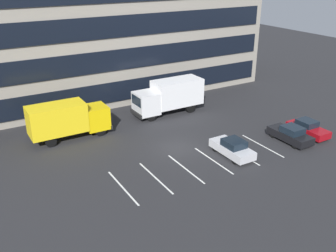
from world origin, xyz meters
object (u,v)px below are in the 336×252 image
(box_truck_yellow_all, at_px, (67,119))
(sedan_black, at_px, (291,134))
(sedan_silver, at_px, (232,148))
(box_truck_white, at_px, (169,95))
(sedan_maroon, at_px, (308,128))

(box_truck_yellow_all, relative_size, sedan_black, 1.76)
(box_truck_yellow_all, xyz_separation_m, sedan_silver, (11.08, -10.78, -1.25))
(box_truck_white, relative_size, sedan_silver, 1.84)
(sedan_black, bearing_deg, sedan_silver, 175.45)
(box_truck_white, height_order, sedan_maroon, box_truck_white)
(box_truck_white, relative_size, sedan_maroon, 1.92)
(box_truck_white, xyz_separation_m, sedan_silver, (-0.57, -11.63, -1.34))
(sedan_silver, relative_size, sedan_black, 1.00)
(sedan_silver, xyz_separation_m, sedan_maroon, (9.07, -0.33, -0.03))
(box_truck_white, xyz_separation_m, sedan_maroon, (8.50, -11.96, -1.37))
(sedan_silver, height_order, sedan_black, sedan_black)
(sedan_maroon, bearing_deg, sedan_silver, 177.94)
(sedan_silver, bearing_deg, sedan_black, -4.55)
(sedan_silver, distance_m, sedan_black, 6.54)
(sedan_silver, bearing_deg, box_truck_white, 87.17)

